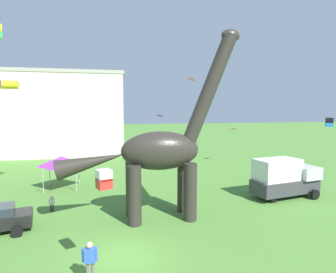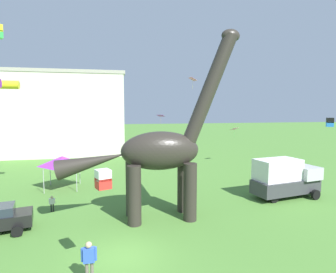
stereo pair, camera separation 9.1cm
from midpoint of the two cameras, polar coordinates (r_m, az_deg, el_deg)
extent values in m
plane|color=#4C7F33|center=(15.14, -9.15, -23.10)|extent=(240.00, 240.00, 0.00)
cylinder|color=#2D2823|center=(20.08, 3.04, -9.88)|extent=(0.87, 0.87, 3.77)
cylinder|color=#2D2823|center=(18.54, 4.39, -11.22)|extent=(0.87, 0.87, 3.77)
cylinder|color=#2D2823|center=(19.50, -7.44, -10.40)|extent=(0.87, 0.87, 3.77)
cylinder|color=#2D2823|center=(17.91, -7.02, -11.86)|extent=(0.87, 0.87, 3.77)
ellipsoid|color=#2D2823|center=(18.35, -1.71, -2.90)|extent=(5.16, 2.22, 2.54)
cylinder|color=#2D2823|center=(19.06, 8.35, 9.62)|extent=(3.71, 0.95, 7.35)
ellipsoid|color=#2D2823|center=(20.14, 12.50, 19.42)|extent=(1.27, 0.79, 0.87)
cone|color=#2D2823|center=(18.20, -15.29, -5.03)|extent=(4.53, 1.27, 2.15)
cylinder|color=black|center=(20.45, -27.08, -14.86)|extent=(0.65, 0.35, 0.62)
cylinder|color=black|center=(18.85, -28.55, -16.69)|extent=(0.65, 0.35, 0.62)
cube|color=#38383D|center=(25.26, 22.64, -9.25)|extent=(5.88, 3.04, 1.10)
cube|color=#B7B7BC|center=(26.10, 26.10, -6.55)|extent=(2.10, 2.21, 1.00)
cube|color=silver|center=(24.52, 21.25, -6.28)|extent=(3.88, 2.61, 1.70)
cylinder|color=black|center=(27.37, 24.86, -9.39)|extent=(0.83, 0.40, 0.80)
cylinder|color=black|center=(25.79, 27.69, -10.43)|extent=(0.83, 0.40, 0.80)
cylinder|color=black|center=(25.38, 18.05, -10.30)|extent=(0.83, 0.40, 0.80)
cylinder|color=black|center=(23.67, 20.63, -11.56)|extent=(0.83, 0.40, 0.80)
cylinder|color=black|center=(21.98, -22.87, -13.31)|extent=(0.09, 0.09, 0.56)
cylinder|color=black|center=(21.95, -22.50, -13.32)|extent=(0.09, 0.09, 0.56)
cube|color=silver|center=(21.82, -22.74, -12.12)|extent=(0.31, 0.19, 0.40)
sphere|color=tan|center=(21.73, -22.77, -11.39)|extent=(0.18, 0.18, 0.18)
cylinder|color=silver|center=(21.85, -23.20, -12.06)|extent=(0.08, 0.08, 0.38)
cylinder|color=silver|center=(21.78, -22.27, -12.08)|extent=(0.08, 0.08, 0.38)
cylinder|color=#6B6056|center=(13.49, -16.28, -25.02)|extent=(0.14, 0.14, 0.86)
cylinder|color=#6B6056|center=(13.48, -15.30, -25.03)|extent=(0.14, 0.14, 0.86)
cube|color=blue|center=(13.12, -15.89, -22.25)|extent=(0.47, 0.29, 0.61)
sphere|color=tan|center=(12.92, -15.94, -20.52)|extent=(0.27, 0.27, 0.27)
cylinder|color=blue|center=(13.13, -17.15, -22.12)|extent=(0.12, 0.12, 0.58)
cylinder|color=blue|center=(13.09, -14.62, -22.14)|extent=(0.12, 0.12, 0.58)
cylinder|color=#B2B2B7|center=(28.61, -17.73, -7.15)|extent=(0.06, 0.06, 2.10)
cylinder|color=#B2B2B7|center=(26.00, -18.33, -8.45)|extent=(0.06, 0.06, 2.10)
cylinder|color=#B2B2B7|center=(29.01, -23.08, -7.15)|extent=(0.06, 0.06, 2.10)
cylinder|color=#B2B2B7|center=(26.44, -24.21, -8.43)|extent=(0.06, 0.06, 2.10)
pyramid|color=purple|center=(27.18, -20.95, -4.69)|extent=(3.15, 3.15, 0.90)
cube|color=black|center=(25.16, 29.96, 2.89)|extent=(0.68, 0.68, 0.39)
cube|color=#287AE5|center=(25.17, 29.93, 2.20)|extent=(0.68, 0.68, 0.39)
cube|color=purple|center=(36.96, -1.70, 4.28)|extent=(1.20, 1.20, 0.26)
cylinder|color=orange|center=(36.98, -1.69, 3.28)|extent=(0.01, 0.01, 0.99)
cube|color=white|center=(11.76, -13.16, -7.66)|extent=(0.71, 0.71, 0.44)
cube|color=red|center=(11.85, -13.13, -9.26)|extent=(0.71, 0.71, 0.44)
cylinder|color=yellow|center=(27.66, -30.87, 9.07)|extent=(2.52, 0.71, 0.70)
cube|color=pink|center=(38.17, 13.17, 1.52)|extent=(1.31, 1.21, 0.32)
cylinder|color=green|center=(38.22, 13.15, 0.48)|extent=(0.01, 0.01, 1.07)
cube|color=pink|center=(37.31, 4.85, 11.59)|extent=(0.92, 1.27, 0.43)
cylinder|color=yellow|center=(37.23, 4.84, 10.40)|extent=(0.01, 0.01, 1.20)
cube|color=beige|center=(47.47, -22.71, 3.97)|extent=(21.88, 8.20, 12.42)
cube|color=#ABA396|center=(47.77, -23.02, 11.74)|extent=(22.32, 8.37, 0.50)
camera|label=1|loc=(0.05, -90.14, -0.01)|focal=29.88mm
camera|label=2|loc=(0.05, 89.86, 0.01)|focal=29.88mm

